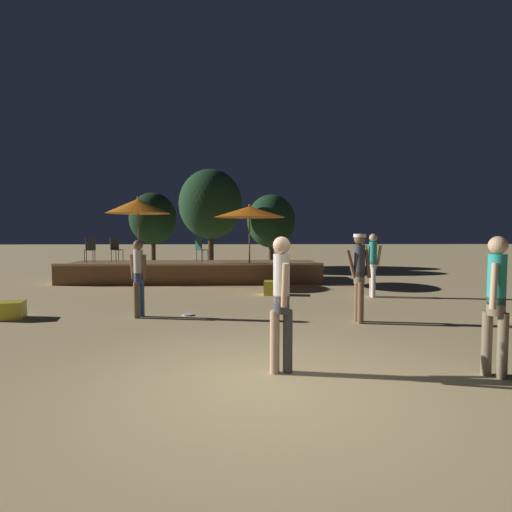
# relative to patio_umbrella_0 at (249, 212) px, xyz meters

# --- Properties ---
(ground_plane) EXTENTS (120.00, 120.00, 0.00)m
(ground_plane) POSITION_rel_patio_umbrella_0_xyz_m (0.09, -9.69, -2.64)
(ground_plane) COLOR tan
(wooden_deck) EXTENTS (9.74, 2.85, 0.79)m
(wooden_deck) POSITION_rel_patio_umbrella_0_xyz_m (-2.18, 1.27, -2.28)
(wooden_deck) COLOR brown
(wooden_deck) RESTS_ON ground
(patio_umbrella_0) EXTENTS (2.60, 2.60, 2.93)m
(patio_umbrella_0) POSITION_rel_patio_umbrella_0_xyz_m (0.00, 0.00, 0.00)
(patio_umbrella_0) COLOR brown
(patio_umbrella_0) RESTS_ON ground
(patio_umbrella_1) EXTENTS (2.23, 2.23, 3.17)m
(patio_umbrella_1) POSITION_rel_patio_umbrella_0_xyz_m (-3.95, -0.19, 0.19)
(patio_umbrella_1) COLOR brown
(patio_umbrella_1) RESTS_ON ground
(cube_seat_0) EXTENTS (0.52, 0.52, 0.43)m
(cube_seat_0) POSITION_rel_patio_umbrella_0_xyz_m (0.64, -2.46, -2.43)
(cube_seat_0) COLOR yellow
(cube_seat_0) RESTS_ON ground
(cube_seat_2) EXTENTS (0.61, 0.61, 0.38)m
(cube_seat_2) POSITION_rel_patio_umbrella_0_xyz_m (-5.33, -5.66, -2.45)
(cube_seat_2) COLOR yellow
(cube_seat_2) RESTS_ON ground
(person_0) EXTENTS (0.31, 0.55, 1.84)m
(person_0) POSITION_rel_patio_umbrella_0_xyz_m (0.28, -9.22, -1.62)
(person_0) COLOR tan
(person_0) RESTS_ON ground
(person_1) EXTENTS (0.52, 0.31, 1.86)m
(person_1) POSITION_rel_patio_umbrella_0_xyz_m (3.58, -2.94, -1.60)
(person_1) COLOR tan
(person_1) RESTS_ON ground
(person_2) EXTENTS (0.39, 0.42, 1.85)m
(person_2) POSITION_rel_patio_umbrella_0_xyz_m (3.06, -9.46, -1.61)
(person_2) COLOR #72664C
(person_2) RESTS_ON ground
(person_3) EXTENTS (0.43, 0.28, 1.73)m
(person_3) POSITION_rel_patio_umbrella_0_xyz_m (-2.57, -5.58, -1.70)
(person_3) COLOR #2D4C7F
(person_3) RESTS_ON ground
(person_4) EXTENTS (0.57, 0.31, 1.88)m
(person_4) POSITION_rel_patio_umbrella_0_xyz_m (2.20, -6.25, -1.55)
(person_4) COLOR brown
(person_4) RESTS_ON ground
(bistro_chair_0) EXTENTS (0.48, 0.48, 0.90)m
(bistro_chair_0) POSITION_rel_patio_umbrella_0_xyz_m (-5.09, 0.85, -1.31)
(bistro_chair_0) COLOR #2D3338
(bistro_chair_0) RESTS_ON wooden_deck
(bistro_chair_1) EXTENTS (0.48, 0.48, 0.90)m
(bistro_chair_1) POSITION_rel_patio_umbrella_0_xyz_m (-1.84, 0.51, -1.31)
(bistro_chair_1) COLOR #1E4C47
(bistro_chair_1) RESTS_ON wooden_deck
(bistro_chair_2) EXTENTS (0.47, 0.47, 0.90)m
(bistro_chair_2) POSITION_rel_patio_umbrella_0_xyz_m (-5.94, 0.54, -1.31)
(bistro_chair_2) COLOR #2D3338
(bistro_chair_2) RESTS_ON wooden_deck
(frisbee_disc) EXTENTS (0.23, 0.23, 0.03)m
(frisbee_disc) POSITION_rel_patio_umbrella_0_xyz_m (-1.51, -5.42, -2.63)
(frisbee_disc) COLOR white
(frisbee_disc) RESTS_ON ground
(background_tree_0) EXTENTS (2.96, 2.96, 4.43)m
(background_tree_0) POSITION_rel_patio_umbrella_0_xyz_m (-5.98, 11.19, 0.15)
(background_tree_0) COLOR #3D2B1C
(background_tree_0) RESTS_ON ground
(background_tree_1) EXTENTS (2.65, 2.65, 3.98)m
(background_tree_1) POSITION_rel_patio_umbrella_0_xyz_m (1.32, 7.42, -0.13)
(background_tree_1) COLOR #3D2B1C
(background_tree_1) RESTS_ON ground
(background_tree_2) EXTENTS (3.13, 3.13, 5.04)m
(background_tree_2) POSITION_rel_patio_umbrella_0_xyz_m (-1.85, 5.50, 0.66)
(background_tree_2) COLOR #3D2B1C
(background_tree_2) RESTS_ON ground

